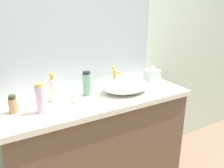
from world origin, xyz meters
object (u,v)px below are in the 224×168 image
perfume_bottle (87,84)px  soap_dispenser (53,89)px  sink_basin (126,86)px  spray_can (13,105)px  tissue_box (152,75)px  lotion_bottle (41,98)px  candle_jar (77,100)px

perfume_bottle → soap_dispenser: bearing=177.1°
perfume_bottle → sink_basin: bearing=-15.1°
perfume_bottle → spray_can: bearing=-175.4°
spray_can → tissue_box: bearing=1.6°
perfume_bottle → spray_can: (-0.53, -0.04, -0.04)m
lotion_bottle → spray_can: 0.18m
perfume_bottle → spray_can: 0.53m
perfume_bottle → tissue_box: size_ratio=1.17×
lotion_bottle → perfume_bottle: 0.39m
perfume_bottle → candle_jar: (-0.12, -0.09, -0.07)m
sink_basin → spray_can: size_ratio=3.34×
spray_can → perfume_bottle: bearing=4.6°
sink_basin → soap_dispenser: soap_dispenser is taller
soap_dispenser → tissue_box: soap_dispenser is taller
soap_dispenser → perfume_bottle: size_ratio=1.14×
perfume_bottle → tissue_box: (0.61, -0.01, -0.02)m
perfume_bottle → tissue_box: perfume_bottle is taller
sink_basin → perfume_bottle: (-0.30, 0.08, 0.04)m
tissue_box → candle_jar: bearing=-174.0°
lotion_bottle → candle_jar: bearing=8.4°
lotion_bottle → spray_can: (-0.16, 0.08, -0.04)m
spray_can → lotion_bottle: bearing=-27.9°
sink_basin → perfume_bottle: perfume_bottle is taller
lotion_bottle → tissue_box: (0.99, 0.11, -0.03)m
spray_can → tissue_box: size_ratio=0.73×
tissue_box → soap_dispenser: bearing=178.5°
sink_basin → soap_dispenser: (-0.55, 0.09, 0.04)m
lotion_bottle → perfume_bottle: (0.37, 0.13, -0.00)m
lotion_bottle → perfume_bottle: lotion_bottle is taller
soap_dispenser → spray_can: 0.28m
sink_basin → perfume_bottle: size_ratio=2.09×
soap_dispenser → spray_can: (-0.27, -0.05, -0.04)m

